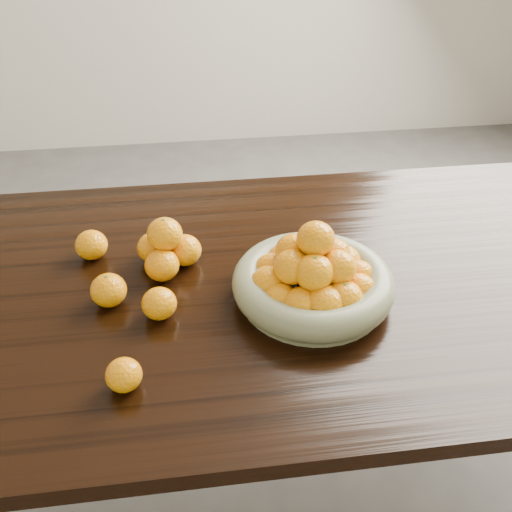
{
  "coord_description": "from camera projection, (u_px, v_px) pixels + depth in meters",
  "views": [
    {
      "loc": [
        -0.17,
        -1.05,
        1.57
      ],
      "look_at": [
        -0.04,
        -0.02,
        0.83
      ],
      "focal_mm": 40.0,
      "sensor_mm": 36.0,
      "label": 1
    }
  ],
  "objects": [
    {
      "name": "ground",
      "position": [
        267.0,
        468.0,
        1.78
      ],
      "size": [
        5.0,
        5.0,
        0.0
      ],
      "primitive_type": "plane",
      "color": "#5B5956",
      "rests_on": "ground"
    },
    {
      "name": "loose_orange_0",
      "position": [
        109.0,
        290.0,
        1.25
      ],
      "size": [
        0.08,
        0.08,
        0.07
      ],
      "primitive_type": "ellipsoid",
      "color": "#FF9E07",
      "rests_on": "dining_table"
    },
    {
      "name": "fruit_bowl",
      "position": [
        313.0,
        278.0,
        1.25
      ],
      "size": [
        0.36,
        0.36,
        0.19
      ],
      "rotation": [
        0.0,
        0.0,
        -0.15
      ],
      "color": "gray",
      "rests_on": "dining_table"
    },
    {
      "name": "loose_orange_3",
      "position": [
        91.0,
        245.0,
        1.39
      ],
      "size": [
        0.08,
        0.08,
        0.07
      ],
      "primitive_type": "ellipsoid",
      "color": "#FF9E07",
      "rests_on": "dining_table"
    },
    {
      "name": "dining_table",
      "position": [
        270.0,
        306.0,
        1.39
      ],
      "size": [
        2.0,
        1.0,
        0.75
      ],
      "color": "black",
      "rests_on": "ground"
    },
    {
      "name": "loose_orange_2",
      "position": [
        159.0,
        304.0,
        1.21
      ],
      "size": [
        0.08,
        0.08,
        0.07
      ],
      "primitive_type": "ellipsoid",
      "color": "#FF9E07",
      "rests_on": "dining_table"
    },
    {
      "name": "loose_orange_1",
      "position": [
        124.0,
        375.0,
        1.05
      ],
      "size": [
        0.07,
        0.07,
        0.06
      ],
      "primitive_type": "ellipsoid",
      "color": "#FF9E07",
      "rests_on": "dining_table"
    },
    {
      "name": "orange_pyramid",
      "position": [
        166.0,
        249.0,
        1.35
      ],
      "size": [
        0.15,
        0.15,
        0.13
      ],
      "rotation": [
        0.0,
        0.0,
        -0.27
      ],
      "color": "#FF9E07",
      "rests_on": "dining_table"
    }
  ]
}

